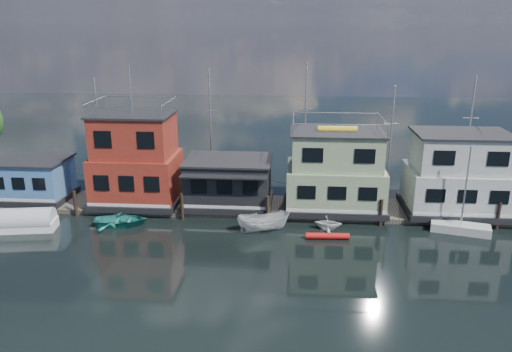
# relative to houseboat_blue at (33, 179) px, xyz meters

# --- Properties ---
(ground) EXTENTS (160.00, 160.00, 0.00)m
(ground) POSITION_rel_houseboat_blue_xyz_m (18.00, -12.00, -2.21)
(ground) COLOR black
(ground) RESTS_ON ground
(dock) EXTENTS (48.00, 5.00, 0.40)m
(dock) POSITION_rel_houseboat_blue_xyz_m (18.00, 0.00, -2.01)
(dock) COLOR #595147
(dock) RESTS_ON ground
(houseboat_blue) EXTENTS (6.40, 4.90, 3.66)m
(houseboat_blue) POSITION_rel_houseboat_blue_xyz_m (0.00, 0.00, 0.00)
(houseboat_blue) COLOR black
(houseboat_blue) RESTS_ON dock
(houseboat_red) EXTENTS (7.40, 5.90, 11.86)m
(houseboat_red) POSITION_rel_houseboat_blue_xyz_m (9.50, 0.00, 1.90)
(houseboat_red) COLOR black
(houseboat_red) RESTS_ON dock
(houseboat_dark) EXTENTS (7.40, 6.10, 4.06)m
(houseboat_dark) POSITION_rel_houseboat_blue_xyz_m (17.50, -0.02, 0.21)
(houseboat_dark) COLOR black
(houseboat_dark) RESTS_ON dock
(houseboat_green) EXTENTS (8.40, 5.90, 7.03)m
(houseboat_green) POSITION_rel_houseboat_blue_xyz_m (26.50, 0.00, 1.34)
(houseboat_green) COLOR black
(houseboat_green) RESTS_ON dock
(houseboat_white) EXTENTS (8.40, 5.90, 6.66)m
(houseboat_white) POSITION_rel_houseboat_blue_xyz_m (36.50, 0.00, 1.33)
(houseboat_white) COLOR black
(houseboat_white) RESTS_ON dock
(pilings) EXTENTS (42.28, 0.28, 2.20)m
(pilings) POSITION_rel_houseboat_blue_xyz_m (17.67, -2.80, -1.11)
(pilings) COLOR #2D2116
(pilings) RESTS_ON ground
(background_masts) EXTENTS (36.40, 0.16, 12.00)m
(background_masts) POSITION_rel_houseboat_blue_xyz_m (22.76, 6.00, 3.35)
(background_masts) COLOR silver
(background_masts) RESTS_ON ground
(motorboat) EXTENTS (4.33, 2.35, 1.58)m
(motorboat) POSITION_rel_houseboat_blue_xyz_m (20.81, -4.80, -1.41)
(motorboat) COLOR silver
(motorboat) RESTS_ON ground
(day_sailer) EXTENTS (4.55, 2.50, 6.83)m
(day_sailer) POSITION_rel_houseboat_blue_xyz_m (35.96, -3.67, -1.80)
(day_sailer) COLOR silver
(day_sailer) RESTS_ON ground
(dinghy_teal) EXTENTS (4.56, 3.53, 0.87)m
(dinghy_teal) POSITION_rel_houseboat_blue_xyz_m (9.38, -4.45, -1.77)
(dinghy_teal) COLOR teal
(dinghy_teal) RESTS_ON ground
(tarp_runabout) EXTENTS (4.89, 2.60, 1.89)m
(tarp_runabout) POSITION_rel_houseboat_blue_xyz_m (2.25, -5.92, -1.50)
(tarp_runabout) COLOR white
(tarp_runabout) RESTS_ON ground
(red_kayak) EXTENTS (3.29, 0.64, 0.48)m
(red_kayak) POSITION_rel_houseboat_blue_xyz_m (25.66, -5.75, -1.96)
(red_kayak) COLOR red
(red_kayak) RESTS_ON ground
(dinghy_white) EXTENTS (2.32, 2.06, 1.12)m
(dinghy_white) POSITION_rel_houseboat_blue_xyz_m (25.79, -3.94, -1.64)
(dinghy_white) COLOR white
(dinghy_white) RESTS_ON ground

